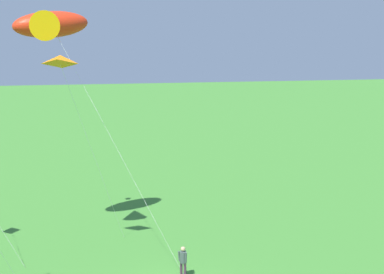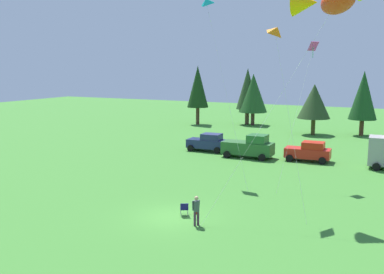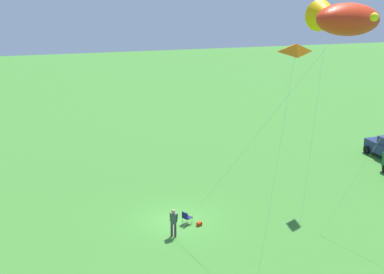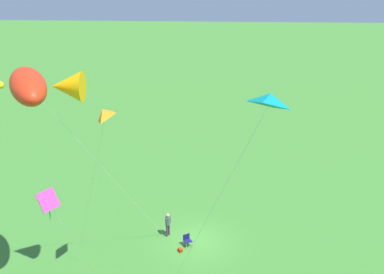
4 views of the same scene
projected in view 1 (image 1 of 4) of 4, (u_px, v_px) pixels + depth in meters
The scene contains 3 objects.
person_kite_flyer at pixel (183, 260), 27.67m from camera, with size 0.47×0.52×1.74m.
kite_large_fish at pixel (50, 25), 29.53m from camera, with size 7.54×9.16×13.68m.
kite_delta_orange at pixel (61, 60), 27.19m from camera, with size 3.49×3.66×11.56m.
Camera 1 is at (-23.35, 2.23, 13.55)m, focal length 50.00 mm.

